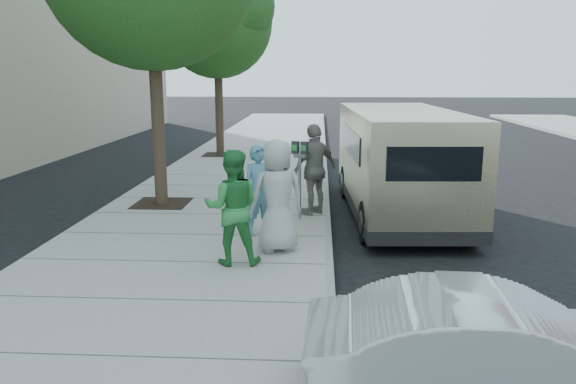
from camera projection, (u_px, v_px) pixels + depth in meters
The scene contains 11 objects.
ground at pixel (250, 243), 10.28m from camera, with size 120.00×120.00×0.00m, color black.
sidewalk at pixel (196, 238), 10.32m from camera, with size 5.00×60.00×0.15m, color gray.
curb_face at pixel (328, 240), 10.19m from camera, with size 0.12×60.00×0.16m, color gray.
tree_far at pixel (218, 17), 19.14m from camera, with size 3.92×3.80×6.49m.
parking_meter at pixel (300, 163), 11.13m from camera, with size 0.34×0.21×1.58m.
van at pixel (399, 160), 12.04m from camera, with size 2.38×6.27×2.29m.
sedan at pixel (502, 358), 4.99m from camera, with size 1.23×3.54×1.17m, color silver.
person_officer at pixel (259, 191), 10.12m from camera, with size 0.60×0.40×1.65m, color teal.
person_green_shirt at pixel (232, 207), 8.59m from camera, with size 0.87×0.68×1.79m, color #2B833A.
person_gray_shirt at pixel (277, 196), 9.19m from camera, with size 0.91×0.59×1.87m, color #ABACAE.
person_striped_polo at pixel (315, 169), 11.61m from camera, with size 1.11×0.46×1.89m, color gray.
Camera 1 is at (1.27, -9.80, 3.09)m, focal length 35.00 mm.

